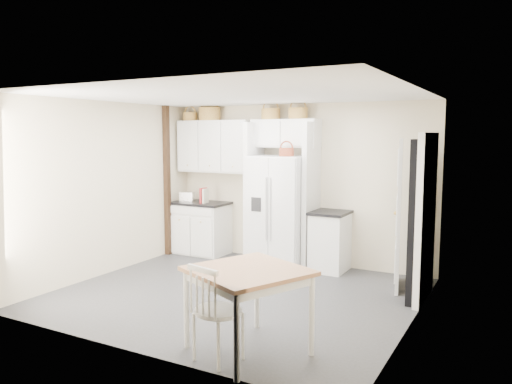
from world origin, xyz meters
The scene contains 27 objects.
floor centered at (0.00, 0.00, 0.00)m, with size 4.50×4.50×0.00m, color #303030.
ceiling centered at (0.00, 0.00, 2.60)m, with size 4.50×4.50×0.00m, color white.
wall_back centered at (0.00, 2.00, 1.30)m, with size 4.50×4.50×0.00m, color beige.
wall_left centered at (-2.25, 0.00, 1.30)m, with size 4.00×4.00×0.00m, color beige.
wall_right centered at (2.25, 0.00, 1.30)m, with size 4.00×4.00×0.00m, color beige.
refrigerator centered at (-0.15, 1.61, 0.89)m, with size 0.92×0.74×1.77m, color silver.
base_cab_left centered at (-1.74, 1.70, 0.44)m, with size 0.95×0.60×0.88m, color white.
base_cab_right centered at (0.68, 1.70, 0.45)m, with size 0.51×0.61×0.89m, color white.
dining_table centered at (1.00, -1.45, 0.41)m, with size 0.99×0.99×0.82m, color brown.
windsor_chair centered at (0.85, -1.75, 0.47)m, with size 0.46×0.42×0.95m, color white.
counter_left centered at (-1.74, 1.70, 0.90)m, with size 0.99×0.64×0.04m, color black.
counter_right centered at (0.68, 1.70, 0.91)m, with size 0.55×0.65×0.04m, color black.
toaster centered at (-1.99, 1.64, 1.00)m, with size 0.24×0.14×0.17m, color silver.
cookbook_red centered at (-1.62, 1.62, 1.05)m, with size 0.04×0.18×0.26m, color #AB2729.
cookbook_cream centered at (-1.58, 1.62, 1.05)m, with size 0.04×0.17×0.25m, color beige.
basket_upper_a centered at (-2.04, 1.83, 2.42)m, with size 0.26×0.26×0.15m, color #A16531.
basket_upper_b centered at (-1.62, 1.83, 2.46)m, with size 0.39×0.39×0.23m, color #A16531.
basket_bridge_a centered at (-0.42, 1.83, 2.44)m, with size 0.32×0.32×0.18m, color #A16531.
basket_bridge_b centered at (0.06, 1.83, 2.44)m, with size 0.31×0.31×0.18m, color #A16531.
basket_fridge_b centered at (0.01, 1.51, 1.84)m, with size 0.24×0.24×0.13m, color maroon.
upper_cabinet centered at (-1.50, 1.83, 1.90)m, with size 1.40×0.34×0.90m, color white.
bridge_cabinet centered at (-0.15, 1.83, 2.12)m, with size 1.12×0.34×0.45m, color white.
fridge_panel_left centered at (-0.66, 1.70, 1.15)m, with size 0.08×0.60×2.30m, color white.
fridge_panel_right centered at (0.36, 1.70, 1.15)m, with size 0.08×0.60×2.30m, color white.
trim_post centered at (-2.20, 1.35, 1.30)m, with size 0.09×0.09×2.60m, color black.
doorway_void centered at (2.16, 1.00, 1.02)m, with size 0.18×0.85×2.05m, color black.
door_slab centered at (1.80, 1.33, 1.02)m, with size 0.80×0.04×2.05m, color white.
Camera 1 is at (3.29, -5.51, 2.10)m, focal length 35.00 mm.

